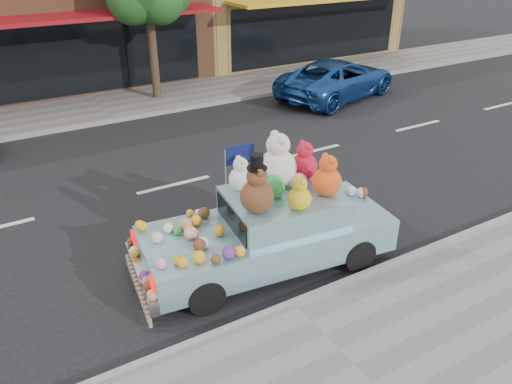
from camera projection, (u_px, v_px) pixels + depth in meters
ground at (174, 185)px, 11.75m from camera, size 120.00×120.00×0.00m
near_sidewalk at (354, 368)px, 6.75m from camera, size 60.00×3.00×0.12m
far_sidewalk at (101, 108)px, 16.70m from camera, size 60.00×3.00×0.12m
near_kerb at (292, 304)px, 7.89m from camera, size 60.00×0.12×0.13m
far_kerb at (114, 121)px, 15.55m from camera, size 60.00×0.12×0.13m
car_blue at (337, 79)px, 17.60m from camera, size 5.30×3.49×1.35m
art_car at (270, 224)px, 8.61m from camera, size 4.65×2.23×2.33m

